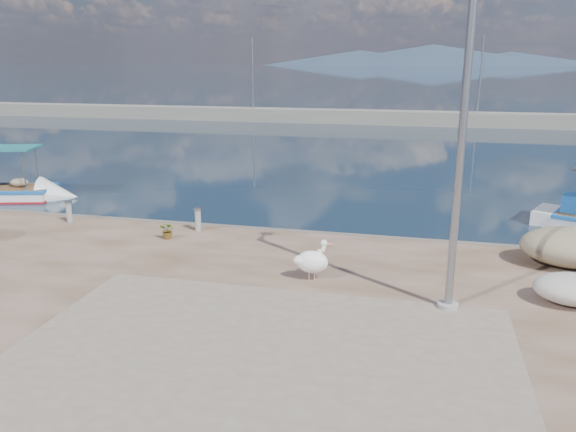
{
  "coord_description": "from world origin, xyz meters",
  "views": [
    {
      "loc": [
        3.54,
        -11.0,
        5.54
      ],
      "look_at": [
        0.0,
        3.8,
        1.3
      ],
      "focal_mm": 35.0,
      "sensor_mm": 36.0,
      "label": 1
    }
  ],
  "objects_px": {
    "boat_left": "(4,194)",
    "lamp_post": "(461,152)",
    "pelican": "(313,261)",
    "bollard_near": "(198,218)"
  },
  "relations": [
    {
      "from": "pelican",
      "to": "lamp_post",
      "type": "relative_size",
      "value": 0.15
    },
    {
      "from": "pelican",
      "to": "boat_left",
      "type": "bearing_deg",
      "value": 139.26
    },
    {
      "from": "lamp_post",
      "to": "bollard_near",
      "type": "relative_size",
      "value": 9.58
    },
    {
      "from": "boat_left",
      "to": "bollard_near",
      "type": "bearing_deg",
      "value": -36.21
    },
    {
      "from": "pelican",
      "to": "bollard_near",
      "type": "distance_m",
      "value": 5.19
    },
    {
      "from": "lamp_post",
      "to": "boat_left",
      "type": "bearing_deg",
      "value": 155.98
    },
    {
      "from": "pelican",
      "to": "bollard_near",
      "type": "bearing_deg",
      "value": 128.44
    },
    {
      "from": "pelican",
      "to": "bollard_near",
      "type": "relative_size",
      "value": 1.44
    },
    {
      "from": "boat_left",
      "to": "lamp_post",
      "type": "bearing_deg",
      "value": -39.59
    },
    {
      "from": "boat_left",
      "to": "bollard_near",
      "type": "relative_size",
      "value": 7.53
    }
  ]
}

